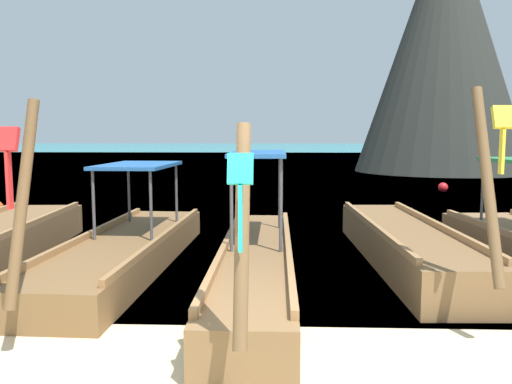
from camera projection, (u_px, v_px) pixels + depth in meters
name	position (u px, v px, depth m)	size (l,w,h in m)	color
sea_water	(275.00, 152.00, 65.70)	(120.00, 120.00, 0.00)	teal
longtail_boat_red_ribbon	(126.00, 249.00, 8.82)	(1.57, 6.80, 2.61)	brown
longtail_boat_turquoise_ribbon	(257.00, 262.00, 7.78)	(1.04, 6.98, 2.33)	brown
longtail_boat_yellow_ribbon	(405.00, 245.00, 9.06)	(1.39, 6.61, 2.77)	brown
karst_rock	(449.00, 48.00, 30.79)	(11.11, 10.02, 15.27)	#2D302B
mooring_buoy_near	(443.00, 187.00, 20.22)	(0.37, 0.37, 0.37)	red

